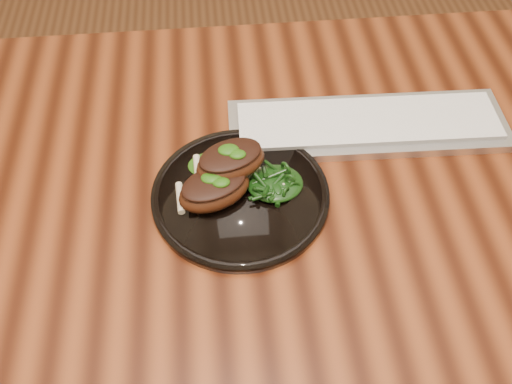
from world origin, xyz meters
TOP-DOWN VIEW (x-y plane):
  - desk at (0.00, 0.00)m, footprint 1.60×0.80m
  - plate at (-0.07, -0.06)m, footprint 0.28×0.28m
  - lamb_chop_front at (-0.11, -0.07)m, footprint 0.13×0.11m
  - lamb_chop_back at (-0.09, -0.03)m, footprint 0.13×0.11m
  - herb_smear at (-0.11, -0.00)m, footprint 0.09×0.06m
  - greens_heap at (-0.02, -0.06)m, footprint 0.09×0.08m
  - keyboard at (0.16, 0.07)m, footprint 0.48×0.16m

SIDE VIEW (x-z plane):
  - desk at x=0.00m, z-range 0.29..1.04m
  - plate at x=-0.07m, z-range 0.75..0.77m
  - keyboard at x=0.16m, z-range 0.75..0.77m
  - herb_smear at x=-0.11m, z-range 0.77..0.77m
  - greens_heap at x=-0.02m, z-range 0.76..0.80m
  - lamb_chop_front at x=-0.11m, z-range 0.77..0.82m
  - lamb_chop_back at x=-0.09m, z-range 0.78..0.83m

